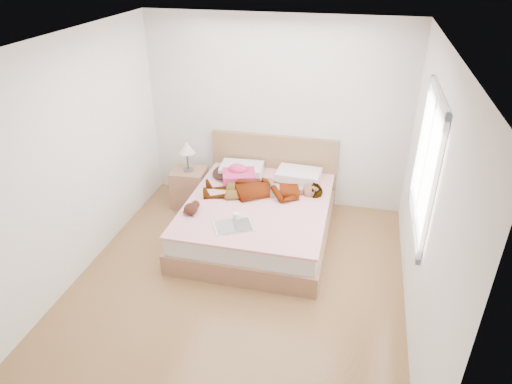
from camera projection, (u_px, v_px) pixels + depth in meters
ground at (239, 282)px, 5.12m from camera, size 4.00×4.00×0.00m
woman at (264, 187)px, 5.81m from camera, size 1.63×0.89×0.21m
hair at (231, 171)px, 6.34m from camera, size 0.62×0.69×0.09m
phone at (234, 166)px, 6.23m from camera, size 0.06×0.09×0.05m
room_shell at (426, 166)px, 4.29m from camera, size 4.00×4.00×4.00m
bed at (259, 214)px, 5.87m from camera, size 1.80×2.08×1.00m
towel at (239, 175)px, 6.12m from camera, size 0.52×0.47×0.23m
magazine at (234, 226)px, 5.17m from camera, size 0.53×0.46×0.03m
coffee_mug at (237, 217)px, 5.28m from camera, size 0.12×0.08×0.09m
plush_toy at (192, 208)px, 5.41m from camera, size 0.20×0.27×0.14m
nightstand at (190, 185)px, 6.47m from camera, size 0.48×0.43×0.99m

